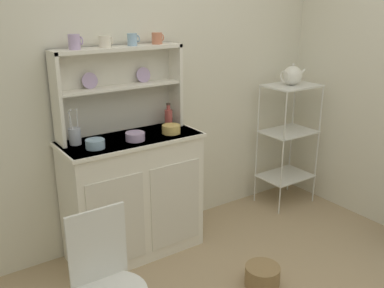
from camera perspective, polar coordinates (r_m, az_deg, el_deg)
name	(u,v)px	position (r m, az deg, el deg)	size (l,w,h in m)	color
wall_back	(149,78)	(3.32, -5.67, 8.60)	(3.84, 0.05, 2.50)	silver
hutch_cabinet	(133,195)	(3.21, -7.74, -6.65)	(0.99, 0.45, 0.90)	white
hutch_shelf_unit	(118,83)	(3.10, -9.76, 7.94)	(0.92, 0.18, 0.61)	silver
bakers_rack	(288,131)	(3.98, 12.55, 1.67)	(0.47, 0.34, 1.11)	silver
wire_chair	(106,276)	(2.28, -11.30, -16.67)	(0.36, 0.36, 0.85)	white
floor_basket	(262,276)	(3.05, 9.22, -16.75)	(0.23, 0.23, 0.14)	#93754C
cup_lilac_0	(74,42)	(2.91, -15.19, 12.83)	(0.09, 0.07, 0.09)	#B79ECC
cup_cream_1	(105,41)	(2.99, -11.35, 13.07)	(0.09, 0.08, 0.08)	silver
cup_sky_2	(133,40)	(3.07, -7.82, 13.45)	(0.08, 0.07, 0.08)	#8EB2D1
cup_terracotta_3	(157,38)	(3.16, -4.67, 13.67)	(0.09, 0.07, 0.08)	#C67556
bowl_mixing_large	(95,144)	(2.86, -12.61, 0.02)	(0.12, 0.12, 0.06)	#8EB2D1
bowl_floral_medium	(135,136)	(2.97, -7.48, 1.00)	(0.13, 0.13, 0.06)	#B79ECC
bowl_cream_small	(171,129)	(3.11, -2.76, 1.96)	(0.13, 0.13, 0.06)	#DBB760
jam_bottle	(169,117)	(3.27, -3.10, 3.53)	(0.06, 0.06, 0.18)	#B74C47
utensil_jar	(75,136)	(2.96, -15.15, 1.07)	(0.08, 0.08, 0.24)	#B2B7C6
porcelain_teapot	(292,75)	(3.87, 13.06, 8.77)	(0.26, 0.16, 0.19)	white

